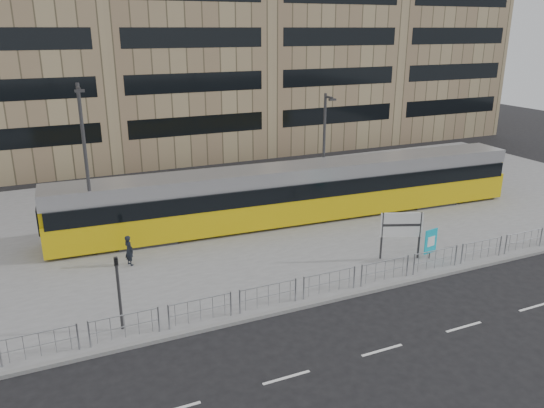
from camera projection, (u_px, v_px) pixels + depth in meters
name	position (u px, v px, depth m)	size (l,w,h in m)	color
ground	(288.00, 312.00, 22.63)	(120.00, 120.00, 0.00)	black
plaza	(204.00, 222.00, 32.99)	(64.00, 24.00, 0.15)	slate
kerb	(288.00, 310.00, 22.65)	(64.00, 0.25, 0.17)	gray
building_row	(142.00, 12.00, 48.81)	(70.40, 18.40, 31.20)	brown
pedestrian_barrier	(324.00, 278.00, 23.53)	(32.07, 0.07, 1.10)	#96989E
road_markings	(360.00, 357.00, 19.55)	(62.00, 0.12, 0.01)	white
tram	(299.00, 192.00, 32.72)	(29.72, 4.39, 3.49)	gold
station_sign	(401.00, 227.00, 27.04)	(2.05, 0.90, 2.50)	#2D2D30
ad_panel	(431.00, 242.00, 27.25)	(0.86, 0.21, 1.62)	#2D2D30
pedestrian	(129.00, 250.00, 26.57)	(0.58, 0.38, 1.58)	black
traffic_light_west	(118.00, 284.00, 20.49)	(0.17, 0.21, 3.10)	#2D2D30
lamp_post_west	(87.00, 166.00, 26.59)	(0.45, 1.04, 8.90)	#2D2D30
lamp_post_east	(324.00, 147.00, 34.14)	(0.45, 1.04, 7.52)	#2D2D30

